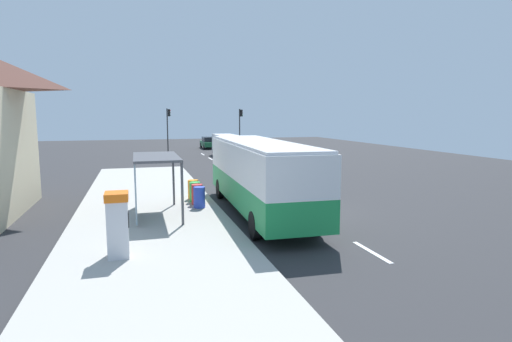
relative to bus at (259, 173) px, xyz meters
name	(u,v)px	position (x,y,z in m)	size (l,w,h in m)	color
ground_plane	(229,172)	(1.71, 13.91, -1.86)	(56.00, 92.00, 0.04)	#2D2D30
sidewalk_platform	(149,209)	(-4.69, 1.91, -1.75)	(6.20, 30.00, 0.18)	#ADAAA3
lane_stripe_seg_0	(372,252)	(1.96, -6.09, -1.84)	(0.16, 2.20, 0.01)	silver
lane_stripe_seg_1	(310,216)	(1.96, -1.09, -1.84)	(0.16, 2.20, 0.01)	silver
lane_stripe_seg_2	(273,195)	(1.96, 3.91, -1.84)	(0.16, 2.20, 0.01)	silver
lane_stripe_seg_3	(249,181)	(1.96, 8.91, -1.84)	(0.16, 2.20, 0.01)	silver
lane_stripe_seg_4	(233,172)	(1.96, 13.91, -1.84)	(0.16, 2.20, 0.01)	silver
lane_stripe_seg_5	(220,164)	(1.96, 18.91, -1.84)	(0.16, 2.20, 0.01)	silver
lane_stripe_seg_6	(210,159)	(1.96, 23.91, -1.84)	(0.16, 2.20, 0.01)	silver
lane_stripe_seg_7	(203,154)	(1.96, 28.91, -1.84)	(0.16, 2.20, 0.01)	silver
bus	(259,173)	(0.00, 0.00, 0.00)	(2.84, 11.08, 3.21)	#1E8C47
white_van	(226,144)	(3.91, 25.62, -0.50)	(2.06, 5.21, 2.30)	white
sedan_near	(209,142)	(4.01, 36.74, -1.05)	(1.87, 4.42, 1.52)	#195933
ticket_machine	(118,224)	(-5.76, -4.86, -0.67)	(0.66, 0.76, 1.94)	silver
recycling_bin_blue	(199,197)	(-2.49, 1.14, -1.19)	(0.52, 0.52, 0.95)	blue
recycling_bin_red	(197,194)	(-2.49, 1.84, -1.19)	(0.52, 0.52, 0.95)	red
recycling_bin_green	(195,192)	(-2.49, 2.54, -1.19)	(0.52, 0.52, 0.95)	green
recycling_bin_orange	(193,189)	(-2.49, 3.24, -1.19)	(0.52, 0.52, 0.95)	orange
traffic_light_near_side	(240,123)	(7.21, 32.60, 1.53)	(0.49, 0.28, 5.07)	#2D2D2D
traffic_light_far_side	(168,123)	(-1.39, 33.40, 1.54)	(0.49, 0.28, 5.10)	#2D2D2D
bus_shelter	(149,170)	(-4.70, 0.20, 0.25)	(1.80, 4.00, 2.50)	#4C4C51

